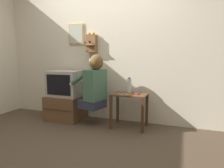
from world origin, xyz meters
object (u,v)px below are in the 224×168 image
Objects in this scene: cell_phone_held at (123,93)px; toothbrush at (130,95)px; framed_picture at (76,34)px; water_bottle at (129,85)px; wall_phone_antique at (92,43)px; television at (65,83)px; person at (94,83)px; cell_phone_spare at (137,93)px.

cell_phone_held is 1.04× the size of toothbrush.
cell_phone_held is (1.01, -0.35, -0.99)m from framed_picture.
wall_phone_antique is at bearing 167.14° from water_bottle.
framed_picture reaches higher than water_bottle.
cell_phone_held is at bearing -3.83° from television.
toothbrush is at bearing -20.18° from framed_picture.
wall_phone_antique reaches higher than water_bottle.
person is 0.64m from television.
toothbrush is (0.13, -0.07, 0.00)m from cell_phone_held.
toothbrush is (0.06, -0.20, -0.11)m from water_bottle.
framed_picture is 1.57m from toothbrush.
television is at bearing -165.75° from cell_phone_held.
person is at bearing -35.99° from framed_picture.
framed_picture is (-0.33, 0.04, 0.17)m from wall_phone_antique.
cell_phone_held is 0.15m from toothbrush.
person is at bearing 31.94° from toothbrush.
cell_phone_held is (1.11, -0.07, -0.10)m from television.
person is 6.48× the size of cell_phone_held.
framed_picture is 1.41m from water_bottle.
framed_picture is 1.59m from cell_phone_spare.
cell_phone_held is (0.48, 0.03, -0.15)m from person.
cell_phone_held is at bearing -19.16° from framed_picture.
person is 6.54× the size of cell_phone_spare.
cell_phone_held and cell_phone_spare have the same top height.
cell_phone_spare is at bearing -84.09° from toothbrush.
wall_phone_antique is at bearing -7.65° from framed_picture.
wall_phone_antique is at bearing 10.38° from toothbrush.
cell_phone_spare is at bearing -13.10° from framed_picture.
framed_picture is at bearing 168.71° from water_bottle.
wall_phone_antique is 0.38m from framed_picture.
toothbrush is (0.81, -0.38, -0.81)m from wall_phone_antique.
framed_picture is 2.76× the size of cell_phone_spare.
wall_phone_antique is 1.23m from cell_phone_spare.
water_bottle is 1.88× the size of toothbrush.
television reaches higher than water_bottle.
cell_phone_spare is (1.32, -0.01, -0.10)m from television.
water_bottle reaches higher than cell_phone_spare.
person is 0.77m from wall_phone_antique.
person is at bearing -9.74° from television.
framed_picture reaches higher than cell_phone_held.
framed_picture reaches higher than wall_phone_antique.
toothbrush is at bearing -24.83° from wall_phone_antique.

